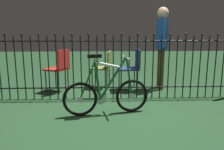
% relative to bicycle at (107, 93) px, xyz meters
% --- Properties ---
extents(ground_plane, '(20.00, 20.00, 0.00)m').
position_rel_bicycle_xyz_m(ground_plane, '(0.19, 0.07, -0.32)').
color(ground_plane, '#1C3A20').
extents(iron_fence, '(4.59, 0.07, 1.28)m').
position_rel_bicycle_xyz_m(iron_fence, '(0.13, 0.80, 0.32)').
color(iron_fence, black).
rests_on(iron_fence, ground).
extents(bicycle, '(1.31, 0.40, 0.92)m').
position_rel_bicycle_xyz_m(bicycle, '(0.00, 0.00, 0.00)').
color(bicycle, black).
rests_on(bicycle, ground).
extents(chair_navy, '(0.45, 0.45, 0.87)m').
position_rel_bicycle_xyz_m(chair_navy, '(0.56, 1.38, 0.21)').
color(chair_navy, black).
rests_on(chair_navy, ground).
extents(chair_red, '(0.54, 0.54, 0.88)m').
position_rel_bicycle_xyz_m(chair_red, '(-0.93, 1.30, 0.22)').
color(chair_red, black).
rests_on(chair_red, ground).
extents(chair_olive, '(0.48, 0.47, 0.81)m').
position_rel_bicycle_xyz_m(chair_olive, '(-0.02, 1.61, 0.17)').
color(chair_olive, black).
rests_on(chair_olive, ground).
extents(person_visitor, '(0.23, 0.48, 1.73)m').
position_rel_bicycle_xyz_m(person_visitor, '(1.19, 1.46, 0.72)').
color(person_visitor, '#4C3823').
rests_on(person_visitor, ground).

